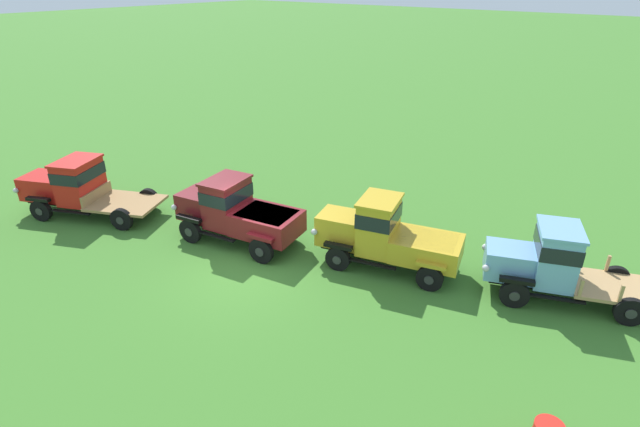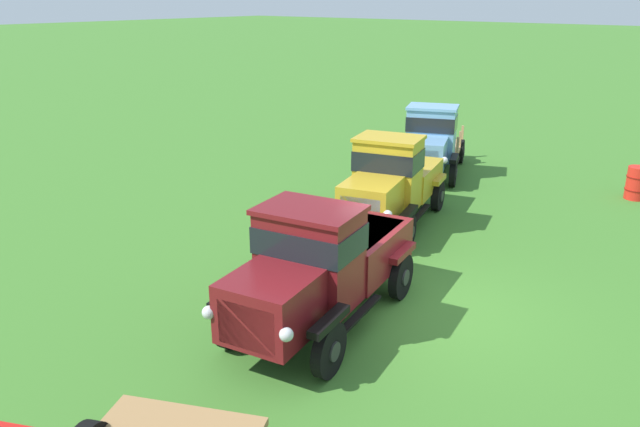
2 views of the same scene
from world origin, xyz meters
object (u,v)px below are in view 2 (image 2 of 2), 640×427
object	(u,v)px
oil_drum_beside_row	(637,183)
vintage_truck_midrow_center	(390,182)
vintage_truck_far_side	(430,141)
vintage_truck_second_in_line	(320,264)

from	to	relation	value
oil_drum_beside_row	vintage_truck_midrow_center	bearing A→B (deg)	145.40
oil_drum_beside_row	vintage_truck_far_side	bearing A→B (deg)	105.96
vintage_truck_midrow_center	oil_drum_beside_row	distance (m)	7.36
vintage_truck_second_in_line	oil_drum_beside_row	size ratio (longest dim) A/B	5.20
vintage_truck_far_side	oil_drum_beside_row	bearing A→B (deg)	-74.04
vintage_truck_midrow_center	vintage_truck_second_in_line	bearing A→B (deg)	-160.70
vintage_truck_far_side	vintage_truck_midrow_center	bearing A→B (deg)	-162.55
vintage_truck_second_in_line	vintage_truck_midrow_center	xyz separation A→B (m)	(4.82, 1.69, -0.01)
vintage_truck_midrow_center	oil_drum_beside_row	size ratio (longest dim) A/B	5.21
vintage_truck_second_in_line	oil_drum_beside_row	xyz separation A→B (m)	(10.86, -2.48, -0.66)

